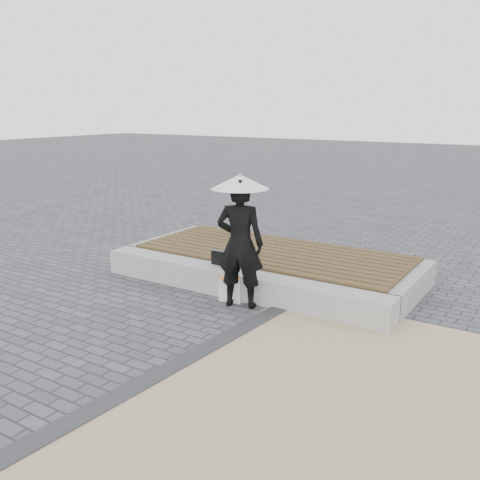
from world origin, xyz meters
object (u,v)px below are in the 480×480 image
seating_ledge (236,283)px  canvas_tote (231,290)px  handbag (222,258)px  parasol (240,182)px  woman (240,244)px

seating_ledge → canvas_tote: seating_ledge is taller
handbag → seating_ledge: bearing=-20.2°
parasol → handbag: (-0.66, 0.49, -1.32)m
seating_ledge → handbag: size_ratio=15.27×
seating_ledge → parasol: (0.31, -0.36, 1.64)m
handbag → parasol: bearing=-36.9°
woman → parasol: parasol is taller
parasol → canvas_tote: 1.67m
woman → canvas_tote: size_ratio=5.11×
canvas_tote → parasol: bearing=-30.8°
canvas_tote → seating_ledge: bearing=99.8°
seating_ledge → handbag: (-0.35, 0.13, 0.32)m
canvas_tote → woman: bearing=-30.8°
woman → handbag: woman is taller
handbag → woman: bearing=-36.9°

